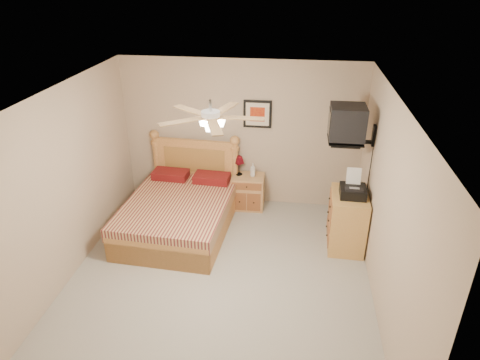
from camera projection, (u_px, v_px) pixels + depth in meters
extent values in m
plane|color=gray|center=(219.00, 280.00, 5.74)|extent=(4.50, 4.50, 0.00)
cube|color=white|center=(214.00, 98.00, 4.61)|extent=(4.00, 4.50, 0.04)
cube|color=tan|center=(241.00, 134.00, 7.17)|extent=(4.00, 0.04, 2.50)
cube|color=tan|center=(162.00, 346.00, 3.18)|extent=(4.00, 0.04, 2.50)
cube|color=tan|center=(62.00, 189.00, 5.41)|extent=(0.04, 4.50, 2.50)
cube|color=tan|center=(387.00, 211.00, 4.93)|extent=(0.04, 4.50, 2.50)
cube|color=#9F7A46|center=(248.00, 192.00, 7.36)|extent=(0.56, 0.42, 0.59)
imported|color=silver|center=(253.00, 170.00, 7.18)|extent=(0.10, 0.10, 0.23)
cube|color=black|center=(258.00, 114.00, 6.95)|extent=(0.46, 0.04, 0.46)
cube|color=#C68A3F|center=(347.00, 221.00, 6.28)|extent=(0.53, 0.74, 0.86)
imported|color=#B8AD92|center=(350.00, 187.00, 6.27)|extent=(0.24, 0.29, 0.03)
imported|color=gray|center=(350.00, 185.00, 6.28)|extent=(0.26, 0.32, 0.02)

